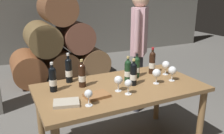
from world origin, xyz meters
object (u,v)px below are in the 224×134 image
Objects in this scene: wine_bottle_6 at (133,74)px; sommelier_presenting at (139,41)px; dining_table at (120,94)px; wine_bottle_1 at (152,62)px; wine_glass_0 at (166,65)px; wine_glass_4 at (157,73)px; wine_bottle_0 at (137,67)px; wine_bottle_4 at (82,75)px; wine_bottle_5 at (128,70)px; tasting_notebook at (66,103)px; wine_glass_1 at (118,80)px; leather_ledger at (97,95)px; wine_glass_5 at (89,94)px; wine_bottle_3 at (69,70)px; wine_bottle_2 at (53,79)px; wine_glass_2 at (128,84)px; wine_glass_3 at (172,71)px.

sommelier_presenting is at bearing 54.76° from wine_bottle_6.
wine_bottle_1 is (0.53, 0.20, 0.23)m from dining_table.
wine_glass_0 reaches higher than wine_glass_4.
wine_bottle_0 is 0.65m from wine_bottle_4.
wine_bottle_5 is 0.80m from tasting_notebook.
sommelier_presenting reaches higher than wine_glass_1.
leather_ledger is at bearing -153.10° from wine_bottle_0.
wine_glass_4 is 0.99m from tasting_notebook.
wine_glass_0 is at bearing -13.55° from wine_bottle_0.
wine_bottle_6 reaches higher than wine_bottle_0.
wine_glass_0 is at bearing 26.45° from tasting_notebook.
wine_glass_5 is (-0.82, -0.17, -0.01)m from wine_glass_4.
wine_bottle_3 is 2.04× the size of wine_glass_1.
dining_table is 0.60m from wine_bottle_3.
wine_bottle_2 is at bearing 166.14° from wine_bottle_6.
wine_glass_5 is (-0.45, -0.27, 0.19)m from dining_table.
wine_bottle_2 is at bearing 114.30° from wine_glass_5.
wine_glass_2 is (-0.17, -0.31, -0.02)m from wine_bottle_5.
wine_bottle_5 is 1.70× the size of wine_glass_0.
wine_glass_4 is (0.24, -0.08, -0.01)m from wine_bottle_6.
tasting_notebook is (0.03, -0.34, -0.11)m from wine_bottle_2.
wine_bottle_2 reaches higher than wine_bottle_0.
wine_glass_4 is at bearing -2.38° from leather_ledger.
wine_glass_3 is at bearing -9.93° from dining_table.
wine_bottle_2 is at bearing 176.67° from wine_glass_0.
wine_bottle_4 is (0.08, -0.18, -0.01)m from wine_bottle_3.
wine_bottle_1 is 0.31m from wine_glass_3.
leather_ledger is (0.13, 0.14, -0.09)m from wine_glass_5.
wine_bottle_3 is 1.95× the size of wine_glass_0.
dining_table is 6.04× the size of wine_bottle_6.
wine_bottle_2 reaches higher than leather_ledger.
wine_bottle_5 is 1.91× the size of wine_glass_5.
wine_bottle_6 is at bearing -90.77° from wine_bottle_5.
dining_table is 0.41m from wine_bottle_0.
wine_bottle_0 is at bearing -173.75° from wine_bottle_1.
tasting_notebook is (-0.26, -0.33, -0.11)m from wine_bottle_4.
wine_bottle_5 is at bearing 140.21° from wine_glass_4.
wine_glass_0 is at bearing 8.08° from leather_ledger.
sommelier_presenting reaches higher than dining_table.
sommelier_presenting is (0.04, 0.66, 0.17)m from wine_glass_0.
wine_glass_0 is at bearing 18.60° from wine_glass_5.
wine_glass_2 is (-0.67, -0.30, -0.01)m from wine_glass_0.
wine_glass_0 reaches higher than wine_glass_3.
wine_bottle_6 reaches higher than tasting_notebook.
wine_bottle_5 reaches higher than tasting_notebook.
wine_bottle_5 is at bearing 42.68° from wine_glass_1.
wine_bottle_2 is 1.05× the size of wine_bottle_6.
wine_glass_2 is at bearing -64.94° from wine_glass_1.
wine_glass_0 is 0.33m from wine_glass_4.
wine_glass_3 reaches higher than wine_glass_1.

